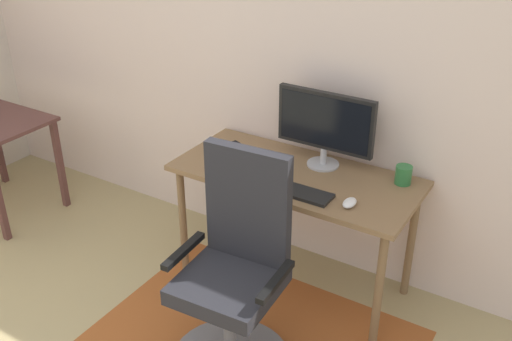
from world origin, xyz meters
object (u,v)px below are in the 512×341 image
at_px(cell_phone, 229,146).
at_px(office_chair, 235,293).
at_px(keyboard, 292,190).
at_px(monitor, 325,124).
at_px(desk, 295,186).
at_px(coffee_cup, 403,175).
at_px(computer_mouse, 350,203).

height_order(cell_phone, office_chair, office_chair).
relative_size(cell_phone, office_chair, 0.12).
xyz_separation_m(keyboard, office_chair, (-0.01, -0.52, -0.31)).
distance_m(monitor, office_chair, 1.04).
relative_size(desk, monitor, 2.40).
distance_m(monitor, keyboard, 0.43).
height_order(keyboard, office_chair, office_chair).
distance_m(coffee_cup, office_chair, 1.08).
relative_size(keyboard, computer_mouse, 4.13).
relative_size(computer_mouse, cell_phone, 0.74).
bearing_deg(desk, cell_phone, 169.48).
bearing_deg(coffee_cup, keyboard, -139.89).
distance_m(keyboard, coffee_cup, 0.60).
relative_size(keyboard, coffee_cup, 4.28).
bearing_deg(desk, monitor, 63.13).
relative_size(keyboard, cell_phone, 3.07).
relative_size(computer_mouse, office_chair, 0.09).
relative_size(monitor, computer_mouse, 5.38).
bearing_deg(keyboard, cell_phone, 154.11).
xyz_separation_m(keyboard, coffee_cup, (0.45, 0.38, 0.04)).
height_order(monitor, computer_mouse, monitor).
bearing_deg(office_chair, monitor, 85.13).
distance_m(monitor, coffee_cup, 0.49).
bearing_deg(keyboard, coffee_cup, 40.11).
bearing_deg(computer_mouse, keyboard, -175.56).
height_order(keyboard, coffee_cup, coffee_cup).
relative_size(desk, coffee_cup, 13.38).
bearing_deg(cell_phone, coffee_cup, 28.66).
bearing_deg(office_chair, desk, 91.59).
xyz_separation_m(coffee_cup, cell_phone, (-1.03, -0.10, -0.05)).
distance_m(computer_mouse, coffee_cup, 0.39).
bearing_deg(keyboard, computer_mouse, 4.44).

